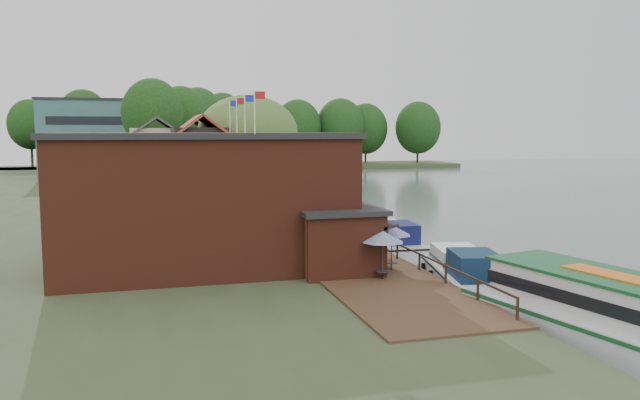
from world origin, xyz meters
TOP-DOWN VIEW (x-y plane):
  - ground at (0.00, 0.00)m, footprint 260.00×260.00m
  - land_bank at (-30.00, 35.00)m, footprint 50.00×140.00m
  - quay_deck at (-8.00, 10.00)m, footprint 6.00×50.00m
  - quay_rail at (-5.30, 10.50)m, footprint 0.20×49.00m
  - pub at (-14.00, -1.00)m, footprint 20.00×11.00m
  - hotel_block at (-22.00, 70.00)m, footprint 25.40×12.40m
  - cottage_a at (-15.00, 14.00)m, footprint 8.60×7.60m
  - cottage_b at (-18.00, 24.00)m, footprint 9.60×8.60m
  - cottage_c at (-14.00, 33.00)m, footprint 7.60×7.60m
  - willow at (-10.50, 19.00)m, footprint 8.60×8.60m
  - umbrella_0 at (-7.86, -6.29)m, footprint 2.10×2.10m
  - umbrella_1 at (-6.67, -4.49)m, footprint 2.04×2.04m
  - umbrella_2 at (-8.05, -0.20)m, footprint 2.35×2.35m
  - umbrella_3 at (-7.01, 1.28)m, footprint 2.05×2.05m
  - umbrella_4 at (-7.47, 5.70)m, footprint 2.38×2.38m
  - cruiser_0 at (-2.93, -5.43)m, footprint 5.23×10.19m
  - cruiser_1 at (-2.87, 5.07)m, footprint 3.95×9.85m
  - cruiser_2 at (-2.75, 15.64)m, footprint 4.94×9.71m
  - cruiser_3 at (-3.05, 22.07)m, footprint 4.09×10.63m
  - tour_boat at (-2.14, -16.34)m, footprint 6.91×14.65m
  - swan at (-1.01, -12.22)m, footprint 0.44×0.44m
  - bank_tree_0 at (-18.16, 42.07)m, footprint 7.18×7.18m
  - bank_tree_1 at (-14.51, 49.27)m, footprint 7.09×7.09m
  - bank_tree_2 at (-11.68, 58.09)m, footprint 7.76×7.76m
  - bank_tree_3 at (-17.76, 76.84)m, footprint 7.20×7.20m
  - bank_tree_4 at (-11.83, 86.19)m, footprint 8.67×8.67m
  - bank_tree_5 at (-15.84, 95.44)m, footprint 7.14×7.14m

SIDE VIEW (x-z plane):
  - ground at x=0.00m, z-range 0.00..0.00m
  - swan at x=-1.01m, z-range 0.00..0.44m
  - land_bank at x=-30.00m, z-range 0.00..1.00m
  - quay_deck at x=-8.00m, z-range 1.00..1.10m
  - cruiser_2 at x=-2.75m, z-range 0.00..2.22m
  - cruiser_1 at x=-2.87m, z-range 0.00..2.32m
  - cruiser_0 at x=-2.93m, z-range 0.00..2.35m
  - cruiser_3 at x=-3.05m, z-range 0.00..2.55m
  - quay_rail at x=-5.30m, z-range 1.00..2.00m
  - tour_boat at x=-2.14m, z-range 0.00..3.08m
  - umbrella_0 at x=-7.86m, z-range 1.10..3.48m
  - umbrella_1 at x=-6.67m, z-range 1.10..3.48m
  - umbrella_2 at x=-8.05m, z-range 1.10..3.48m
  - umbrella_3 at x=-7.01m, z-range 1.10..3.48m
  - umbrella_4 at x=-7.47m, z-range 1.10..3.48m
  - pub at x=-14.00m, z-range 1.00..8.30m
  - cottage_a at x=-15.00m, z-range 1.00..9.50m
  - cottage_b at x=-18.00m, z-range 1.00..9.50m
  - cottage_c at x=-14.00m, z-range 1.00..9.50m
  - willow at x=-10.50m, z-range 1.00..11.43m
  - hotel_block at x=-22.00m, z-range 1.00..13.30m
  - bank_tree_4 at x=-11.83m, z-range 1.00..13.62m
  - bank_tree_3 at x=-17.76m, z-range 1.00..14.04m
  - bank_tree_1 at x=-14.51m, z-range 1.00..14.20m
  - bank_tree_0 at x=-18.16m, z-range 1.00..14.53m
  - bank_tree_2 at x=-11.68m, z-range 1.00..14.67m
  - bank_tree_5 at x=-15.84m, z-range 1.00..14.87m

